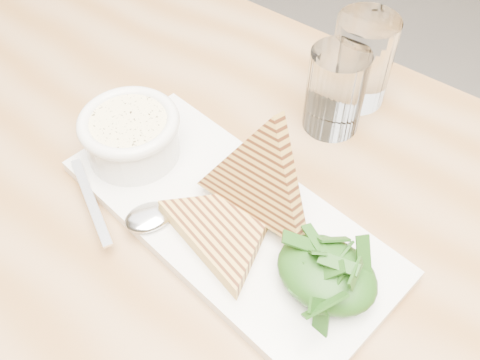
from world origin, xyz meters
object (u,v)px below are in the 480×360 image
Objects in this scene: table_top at (189,208)px; platter at (229,217)px; glass_near at (335,91)px; glass_far at (361,61)px; soup_bowl at (132,140)px.

table_top is 0.06m from platter.
table_top is 10.13× the size of glass_near.
glass_near is at bearing 87.44° from platter.
glass_far is at bearing 91.11° from glass_near.
glass_far reaches higher than glass_near.
platter is 0.14m from soup_bowl.
glass_far reaches higher than platter.
table_top is 0.10m from soup_bowl.
platter is at bearing -92.56° from glass_near.
platter is at bearing -91.66° from glass_far.
glass_far is (-0.00, 0.06, 0.00)m from glass_near.
glass_near is (0.15, 0.19, 0.02)m from soup_bowl.
glass_near reaches higher than table_top.
glass_near is 0.92× the size of glass_far.
soup_bowl is 0.91× the size of glass_far.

